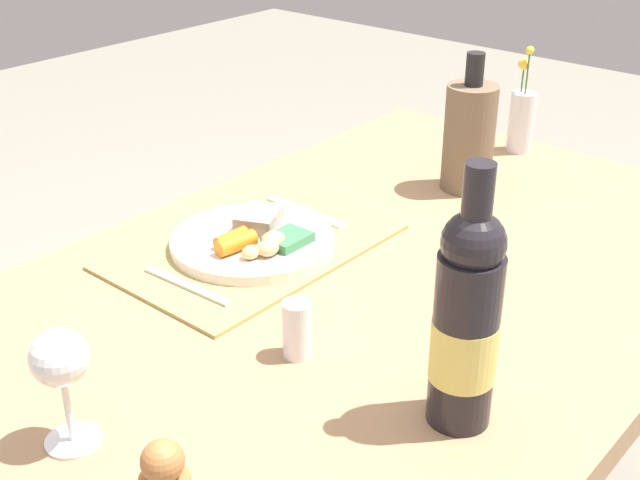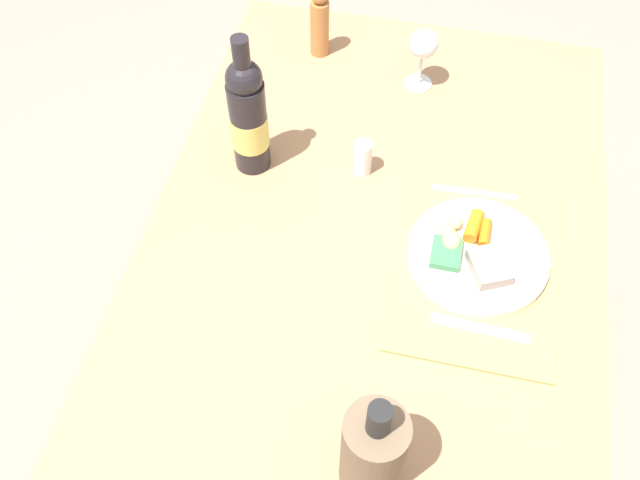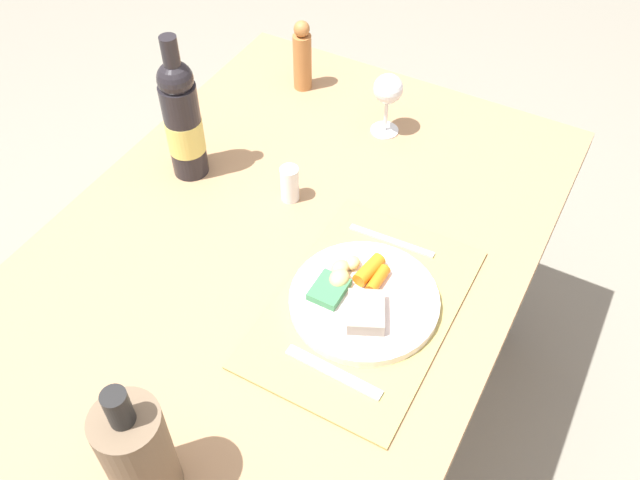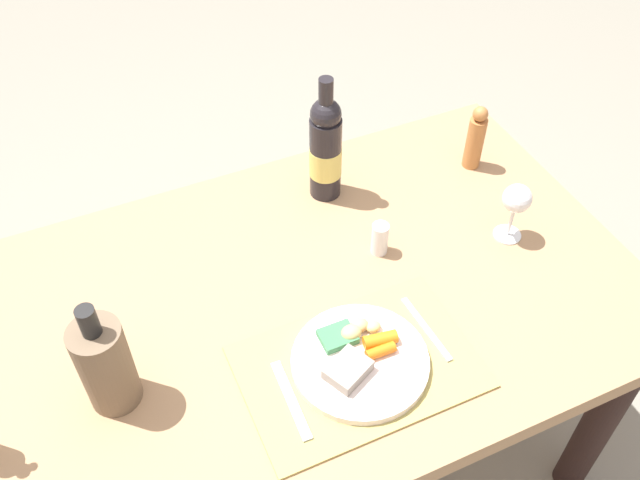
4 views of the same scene
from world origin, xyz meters
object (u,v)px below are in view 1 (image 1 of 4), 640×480
(dinner_plate, at_px, (254,240))
(flower_vase, at_px, (522,119))
(wine_bottle, at_px, (466,321))
(salt_shaker, at_px, (297,329))
(cooler_bottle, at_px, (469,136))
(dining_table, at_px, (361,336))
(fork, at_px, (306,212))
(wine_glass, at_px, (60,363))
(knife, at_px, (187,286))

(dinner_plate, bearing_deg, flower_vase, 171.49)
(wine_bottle, height_order, salt_shaker, wine_bottle)
(cooler_bottle, bearing_deg, wine_bottle, 31.03)
(dining_table, xyz_separation_m, cooler_bottle, (-0.41, -0.07, 0.21))
(wine_bottle, distance_m, flower_vase, 0.93)
(fork, relative_size, wine_glass, 1.19)
(salt_shaker, bearing_deg, wine_glass, -14.93)
(dinner_plate, distance_m, cooler_bottle, 0.47)
(dining_table, height_order, fork, fork)
(wine_glass, bearing_deg, fork, -162.37)
(salt_shaker, relative_size, cooler_bottle, 0.31)
(dinner_plate, relative_size, knife, 1.55)
(cooler_bottle, bearing_deg, knife, -10.21)
(salt_shaker, xyz_separation_m, wine_glass, (0.29, -0.08, 0.07))
(dining_table, height_order, wine_glass, wine_glass)
(dinner_plate, distance_m, wine_bottle, 0.52)
(dinner_plate, bearing_deg, wine_bottle, 72.94)
(knife, height_order, wine_glass, wine_glass)
(dinner_plate, xyz_separation_m, fork, (-0.15, -0.02, -0.01))
(knife, bearing_deg, cooler_bottle, 167.11)
(dining_table, relative_size, wine_bottle, 4.53)
(knife, relative_size, cooler_bottle, 0.67)
(dinner_plate, distance_m, wine_glass, 0.51)
(knife, distance_m, wine_bottle, 0.49)
(dinner_plate, relative_size, flower_vase, 1.19)
(dinner_plate, xyz_separation_m, flower_vase, (-0.70, 0.10, 0.05))
(flower_vase, bearing_deg, wine_bottle, 24.22)
(flower_vase, bearing_deg, knife, -5.94)
(flower_vase, relative_size, wine_glass, 1.52)
(salt_shaker, distance_m, cooler_bottle, 0.64)
(fork, bearing_deg, dinner_plate, 10.82)
(fork, bearing_deg, knife, 9.14)
(knife, bearing_deg, flower_vase, 171.38)
(salt_shaker, bearing_deg, cooler_bottle, -168.39)
(dining_table, height_order, salt_shaker, salt_shaker)
(dinner_plate, xyz_separation_m, wine_glass, (0.47, 0.17, 0.09))
(knife, relative_size, wine_glass, 1.17)
(cooler_bottle, bearing_deg, dinner_plate, -15.53)
(dinner_plate, relative_size, wine_glass, 1.81)
(wine_bottle, bearing_deg, cooler_bottle, -148.97)
(flower_vase, height_order, cooler_bottle, cooler_bottle)
(salt_shaker, bearing_deg, flower_vase, -170.30)
(salt_shaker, height_order, cooler_bottle, cooler_bottle)
(dinner_plate, bearing_deg, salt_shaker, 55.13)
(knife, xyz_separation_m, wine_bottle, (-0.01, 0.47, 0.13))
(wine_bottle, bearing_deg, fork, -120.79)
(dinner_plate, xyz_separation_m, cooler_bottle, (-0.45, 0.12, 0.09))
(dining_table, height_order, cooler_bottle, cooler_bottle)
(knife, relative_size, wine_bottle, 0.54)
(dinner_plate, bearing_deg, cooler_bottle, 164.47)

